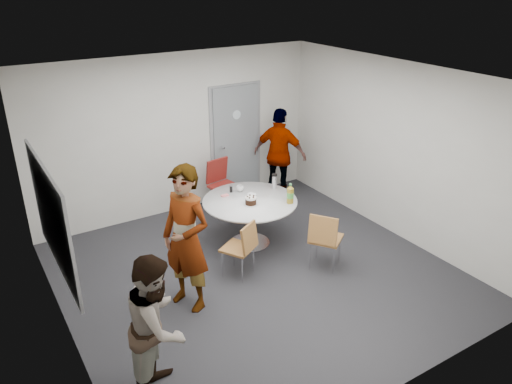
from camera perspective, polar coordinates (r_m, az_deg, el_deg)
floor at (r=7.03m, az=0.15°, el=-9.36°), size 5.00×5.00×0.00m
ceiling at (r=5.98m, az=0.18°, el=12.78°), size 5.00×5.00×0.00m
wall_back at (r=8.47m, az=-8.92°, el=6.47°), size 5.00×0.00×5.00m
wall_left at (r=5.60m, az=-22.12°, el=-4.60°), size 0.00×5.00×5.00m
wall_right at (r=7.91m, az=15.73°, el=4.57°), size 0.00×5.00×5.00m
wall_front at (r=4.71m, az=16.80°, el=-9.46°), size 5.00×0.00×5.00m
door at (r=9.02m, az=-2.32°, el=5.66°), size 1.02×0.17×2.12m
whiteboard at (r=5.74m, az=-22.29°, el=-2.80°), size 0.04×1.90×1.25m
table at (r=7.46m, az=-0.47°, el=-1.61°), size 1.41×1.41×1.04m
chair_near_left at (r=6.74m, az=-1.52°, el=-6.04°), size 0.54×0.55×0.81m
chair_near_right at (r=6.93m, az=7.84°, el=-5.00°), size 0.60×0.59×0.87m
chair_far at (r=8.57m, az=-3.99°, el=1.35°), size 0.51×0.55×0.93m
person_main at (r=6.03m, az=-7.97°, el=-5.36°), size 0.68×0.80×1.86m
person_left at (r=5.02m, az=-11.19°, el=-14.73°), size 0.90×0.94×1.53m
person_right at (r=8.96m, az=2.74°, el=4.28°), size 0.89×1.05×1.69m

